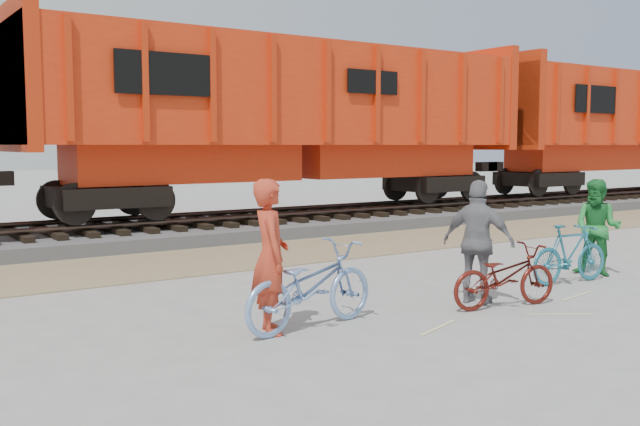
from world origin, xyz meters
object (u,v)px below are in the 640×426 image
Objects in this scene: hopper_car_center at (294,116)px; person_man at (597,228)px; hopper_car_right at (626,125)px; bicycle_blue at (310,286)px; bicycle_maroon at (505,276)px; bicycle_teal at (570,254)px; person_solo at (270,256)px; person_woman at (478,242)px.

hopper_car_center is 8.46× the size of person_man.
hopper_car_right is 6.99× the size of bicycle_blue.
bicycle_maroon is at bearing -151.60° from hopper_car_right.
bicycle_teal is 0.97× the size of bicycle_maroon.
bicycle_blue is at bearing -81.05° from person_solo.
bicycle_maroon is (2.82, -0.57, -0.09)m from bicycle_blue.
hopper_car_center is 8.67× the size of bicycle_teal.
person_man is at bearing -107.63° from person_woman.
bicycle_blue reaches higher than bicycle_maroon.
person_solo is (-20.88, -8.82, -2.09)m from hopper_car_right.
person_solo is 3.24m from person_woman.
person_solo is at bearing -123.69° from hopper_car_center.
hopper_car_center is 15.00m from hopper_car_right.
person_solo is (-3.32, 0.67, 0.48)m from bicycle_maroon.
person_woman is at bearing -106.29° from hopper_car_center.
person_man is at bearing -96.88° from bicycle_blue.
person_solo is at bearing 89.11° from bicycle_maroon.
hopper_car_center is at bearing -40.46° from person_woman.
person_solo reaches higher than bicycle_maroon.
hopper_car_center is 9.01m from person_man.
bicycle_maroon is 3.43m from person_solo.
hopper_car_right is 16.93m from person_man.
bicycle_maroon is at bearing -81.19° from person_solo.
bicycle_blue is at bearing -106.14° from person_man.
bicycle_blue is 1.21× the size of person_man.
hopper_car_right is 19.98m from person_woman.
bicycle_blue is at bearing 62.19° from person_woman.
person_solo is 1.05× the size of person_woman.
bicycle_maroon is at bearing 169.87° from person_woman.
hopper_car_center is 8.01× the size of person_woman.
hopper_car_right is 22.76m from person_solo.
bicycle_teal is (-0.35, -8.92, -2.52)m from hopper_car_center.
bicycle_blue is at bearing -121.10° from hopper_car_center.
bicycle_maroon is at bearing -105.08° from hopper_car_center.
bicycle_teal is at bearing -149.84° from hopper_car_right.
bicycle_maroon is 1.01× the size of person_man.
hopper_car_right is at bearing -86.91° from person_woman.
bicycle_blue is 6.05m from person_man.
hopper_car_right is 8.42× the size of bicycle_maroon.
person_woman reaches higher than person_man.
bicycle_blue is 2.75m from person_woman.
person_man is (6.54, 0.11, -0.09)m from person_solo.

